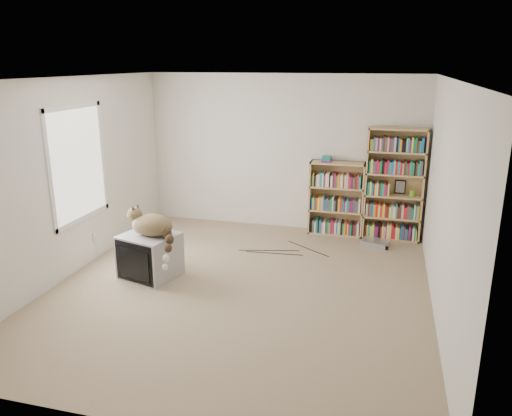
% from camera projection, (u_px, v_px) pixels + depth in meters
% --- Properties ---
extents(floor, '(4.50, 5.00, 0.01)m').
position_uv_depth(floor, '(240.00, 288.00, 6.12)').
color(floor, tan).
rests_on(floor, ground).
extents(wall_back, '(4.50, 0.02, 2.50)m').
position_uv_depth(wall_back, '(283.00, 153.00, 8.08)').
color(wall_back, silver).
rests_on(wall_back, floor).
extents(wall_front, '(4.50, 0.02, 2.50)m').
position_uv_depth(wall_front, '(135.00, 277.00, 3.45)').
color(wall_front, silver).
rests_on(wall_front, floor).
extents(wall_left, '(0.02, 5.00, 2.50)m').
position_uv_depth(wall_left, '(69.00, 179.00, 6.32)').
color(wall_left, silver).
rests_on(wall_left, floor).
extents(wall_right, '(0.02, 5.00, 2.50)m').
position_uv_depth(wall_right, '(445.00, 204.00, 5.21)').
color(wall_right, silver).
rests_on(wall_right, floor).
extents(ceiling, '(4.50, 5.00, 0.02)m').
position_uv_depth(ceiling, '(238.00, 78.00, 5.41)').
color(ceiling, white).
rests_on(ceiling, wall_back).
extents(window, '(0.02, 1.22, 1.52)m').
position_uv_depth(window, '(78.00, 164.00, 6.46)').
color(window, white).
rests_on(window, wall_left).
extents(crt_tv, '(0.78, 0.74, 0.57)m').
position_uv_depth(crt_tv, '(150.00, 256.00, 6.40)').
color(crt_tv, '#9A9A9C').
rests_on(crt_tv, floor).
extents(cat, '(0.75, 0.61, 0.62)m').
position_uv_depth(cat, '(155.00, 229.00, 6.19)').
color(cat, '#342515').
rests_on(cat, crt_tv).
extents(bookcase_tall, '(0.87, 0.30, 1.73)m').
position_uv_depth(bookcase_tall, '(394.00, 187.00, 7.64)').
color(bookcase_tall, tan).
rests_on(bookcase_tall, floor).
extents(bookcase_short, '(0.85, 0.30, 1.17)m').
position_uv_depth(bookcase_short, '(336.00, 201.00, 7.93)').
color(bookcase_short, tan).
rests_on(bookcase_short, floor).
extents(book_stack, '(0.18, 0.23, 0.07)m').
position_uv_depth(book_stack, '(327.00, 159.00, 7.80)').
color(book_stack, red).
rests_on(book_stack, bookcase_short).
extents(green_mug, '(0.08, 0.08, 0.09)m').
position_uv_depth(green_mug, '(412.00, 193.00, 7.57)').
color(green_mug, '#6AA930').
rests_on(green_mug, bookcase_tall).
extents(framed_print, '(0.16, 0.05, 0.22)m').
position_uv_depth(framed_print, '(400.00, 187.00, 7.69)').
color(framed_print, black).
rests_on(framed_print, bookcase_tall).
extents(dvd_player, '(0.45, 0.37, 0.09)m').
position_uv_depth(dvd_player, '(375.00, 243.00, 7.51)').
color(dvd_player, '#AAAAAE').
rests_on(dvd_player, floor).
extents(wall_outlet, '(0.01, 0.08, 0.13)m').
position_uv_depth(wall_outlet, '(95.00, 237.00, 6.96)').
color(wall_outlet, silver).
rests_on(wall_outlet, wall_left).
extents(floor_cables, '(1.20, 0.70, 0.01)m').
position_uv_depth(floor_cables, '(270.00, 250.00, 7.36)').
color(floor_cables, black).
rests_on(floor_cables, floor).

